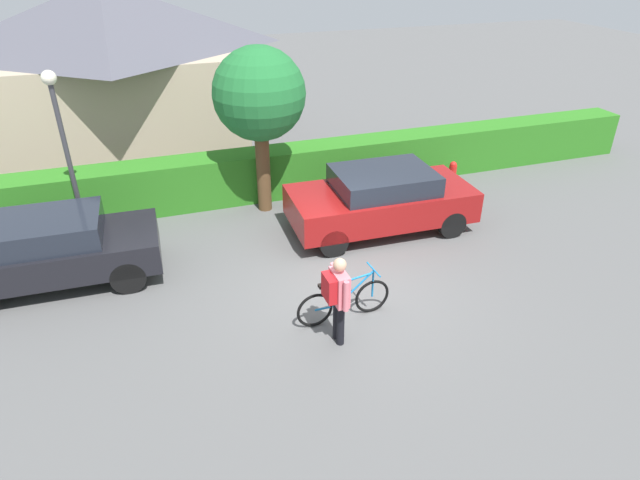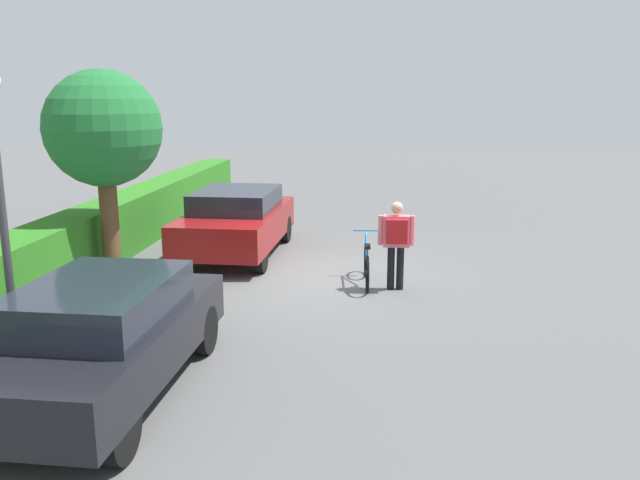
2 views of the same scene
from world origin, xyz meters
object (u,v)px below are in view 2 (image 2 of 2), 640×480
object	(u,v)px
parked_car_near	(104,335)
fire_hydrant	(208,213)
parked_car_far	(237,220)
bicycle	(367,264)
person_rider	(396,237)
tree_kerbside	(103,131)

from	to	relation	value
parked_car_near	fire_hydrant	bearing A→B (deg)	8.09
parked_car_near	parked_car_far	size ratio (longest dim) A/B	0.98
parked_car_near	fire_hydrant	size ratio (longest dim) A/B	4.98
fire_hydrant	parked_car_far	bearing A→B (deg)	-153.05
parked_car_far	bicycle	world-z (taller)	parked_car_far
parked_car_far	bicycle	distance (m)	3.51
bicycle	person_rider	bearing A→B (deg)	-122.31
person_rider	fire_hydrant	xyz separation A→B (m)	(4.97, 4.74, -0.54)
parked_car_far	fire_hydrant	xyz separation A→B (m)	(2.66, 1.35, -0.34)
bicycle	parked_car_far	bearing A→B (deg)	55.36
parked_car_far	person_rider	xyz separation A→B (m)	(-2.31, -3.39, 0.20)
parked_car_far	fire_hydrant	size ratio (longest dim) A/B	5.09
parked_car_near	fire_hydrant	distance (m)	9.61
parked_car_far	fire_hydrant	world-z (taller)	parked_car_far
fire_hydrant	tree_kerbside	bearing A→B (deg)	174.03
parked_car_near	fire_hydrant	world-z (taller)	parked_car_near
person_rider	parked_car_far	bearing A→B (deg)	55.72
parked_car_near	bicycle	xyz separation A→B (m)	(4.87, -2.87, -0.38)
parked_car_far	tree_kerbside	world-z (taller)	tree_kerbside
parked_car_far	person_rider	bearing A→B (deg)	-124.28
bicycle	fire_hydrant	world-z (taller)	bicycle
tree_kerbside	fire_hydrant	xyz separation A→B (m)	(4.90, -0.51, -2.37)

